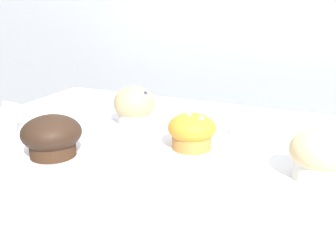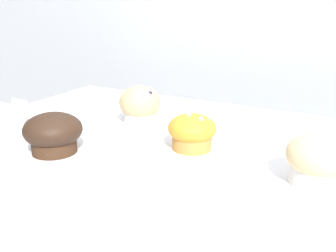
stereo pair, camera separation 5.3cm
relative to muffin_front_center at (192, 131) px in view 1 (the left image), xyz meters
name	(u,v)px [view 1 (the left image)]	position (x,y,z in m)	size (l,w,h in m)	color
wall_back	(252,86)	(-0.02, 0.62, -0.04)	(3.20, 0.10, 1.80)	#B2B7BC
muffin_front_center	(192,131)	(0.00, 0.00, 0.00)	(0.09, 0.09, 0.07)	#C3843D
muffin_back_left	(321,155)	(0.23, -0.04, 0.01)	(0.10, 0.10, 0.08)	silver
muffin_back_right	(52,136)	(-0.22, -0.13, 0.00)	(0.11, 0.11, 0.07)	#3F2717
muffin_front_left	(134,106)	(-0.17, 0.09, 0.01)	(0.09, 0.09, 0.08)	silver
serving_plate	(275,131)	(0.13, 0.15, -0.03)	(0.19, 0.19, 0.01)	white
price_card	(5,118)	(-0.39, -0.07, 0.00)	(0.06, 0.05, 0.06)	white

